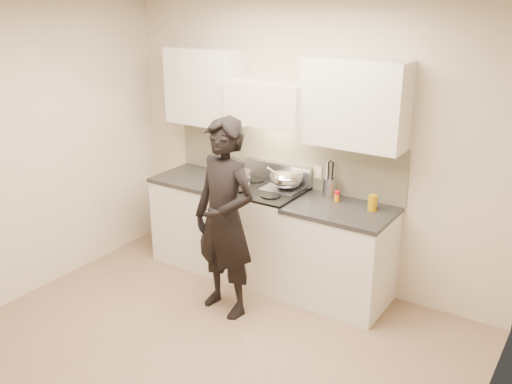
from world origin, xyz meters
TOP-DOWN VIEW (x-y plane):
  - ground_plane at (0.00, 0.00)m, footprint 4.00×4.00m
  - room_shell at (-0.06, 0.37)m, footprint 4.04×3.54m
  - stove at (-0.30, 1.42)m, footprint 0.76×0.65m
  - counter_right at (0.53, 1.43)m, footprint 0.92×0.67m
  - counter_left at (-1.08, 1.43)m, footprint 0.82×0.67m
  - wok at (-0.10, 1.52)m, footprint 0.32×0.39m
  - stock_pot at (-0.49, 1.28)m, footprint 0.35×0.29m
  - utensil_crock at (0.31, 1.63)m, footprint 0.13×0.13m
  - spice_jar at (0.42, 1.55)m, footprint 0.04×0.04m
  - oil_glass at (0.78, 1.52)m, footprint 0.08×0.08m
  - person at (-0.24, 0.73)m, footprint 0.70×0.52m

SIDE VIEW (x-z plane):
  - ground_plane at x=0.00m, z-range 0.00..0.00m
  - counter_right at x=0.53m, z-range 0.00..0.92m
  - counter_left at x=-1.08m, z-range 0.00..0.92m
  - stove at x=-0.30m, z-range 0.00..0.95m
  - person at x=-0.24m, z-range 0.00..1.77m
  - spice_jar at x=0.42m, z-range 0.92..1.02m
  - oil_glass at x=0.78m, z-range 0.92..1.06m
  - utensil_crock at x=0.31m, z-range 0.85..1.20m
  - stock_pot at x=-0.49m, z-range 0.96..1.12m
  - wok at x=-0.10m, z-range 0.92..1.17m
  - room_shell at x=-0.06m, z-range 0.25..2.95m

